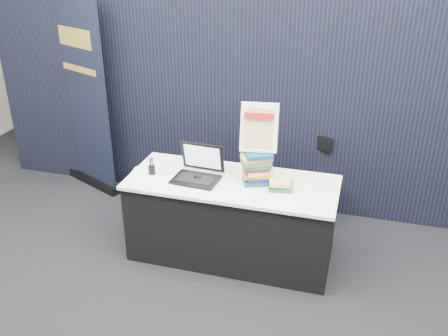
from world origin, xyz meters
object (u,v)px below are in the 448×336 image
at_px(info_sign, 259,128).
at_px(pullup_banner, 82,104).
at_px(book_stack_tall, 257,167).
at_px(book_stack_short, 281,185).
at_px(laptop, 198,171).
at_px(display_table, 232,219).
at_px(stacking_chair, 311,174).

height_order(info_sign, pullup_banner, pullup_banner).
height_order(book_stack_tall, book_stack_short, book_stack_tall).
distance_m(book_stack_short, info_sign, 0.50).
xyz_separation_m(laptop, pullup_banner, (-1.66, 0.95, 0.15)).
bearing_deg(display_table, pullup_banner, 154.79).
height_order(book_stack_tall, info_sign, info_sign).
xyz_separation_m(display_table, pullup_banner, (-1.96, 0.92, 0.59)).
bearing_deg(pullup_banner, laptop, -5.27).
bearing_deg(stacking_chair, info_sign, -93.08).
relative_size(laptop, info_sign, 0.96).
xyz_separation_m(laptop, book_stack_short, (0.73, -0.00, -0.03)).
bearing_deg(laptop, info_sign, 15.24).
relative_size(laptop, stacking_chair, 0.47).
distance_m(display_table, pullup_banner, 2.24).
bearing_deg(display_table, book_stack_short, -4.04).
height_order(info_sign, stacking_chair, info_sign).
height_order(display_table, info_sign, info_sign).
xyz_separation_m(display_table, stacking_chair, (0.58, 0.89, 0.10)).
bearing_deg(info_sign, display_table, -167.54).
bearing_deg(laptop, book_stack_short, 3.54).
relative_size(laptop, book_stack_short, 2.02).
distance_m(book_stack_tall, stacking_chair, 1.01).
xyz_separation_m(display_table, book_stack_short, (0.43, -0.03, 0.41)).
height_order(book_stack_tall, stacking_chair, book_stack_tall).
height_order(display_table, laptop, laptop).
bearing_deg(display_table, stacking_chair, 56.87).
bearing_deg(pullup_banner, stacking_chair, 23.84).
relative_size(book_stack_short, stacking_chair, 0.23).
bearing_deg(display_table, info_sign, 19.97).
bearing_deg(pullup_banner, book_stack_tall, 2.49).
height_order(book_stack_short, info_sign, info_sign).
xyz_separation_m(book_stack_short, pullup_banner, (-2.38, 0.95, 0.18)).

